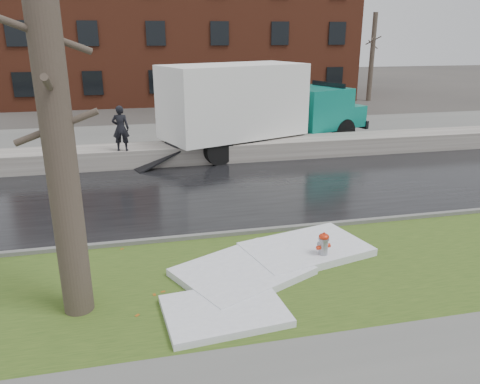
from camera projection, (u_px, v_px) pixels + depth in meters
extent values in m
plane|color=#47423D|center=(231.00, 254.00, 11.17)|extent=(120.00, 120.00, 0.00)
cube|color=#2F4818|center=(243.00, 279.00, 10.01)|extent=(60.00, 4.50, 0.04)
cube|color=black|center=(203.00, 194.00, 15.32)|extent=(60.00, 7.00, 0.03)
cube|color=slate|center=(178.00, 139.00, 23.16)|extent=(60.00, 9.00, 0.03)
cube|color=slate|center=(223.00, 235.00, 12.07)|extent=(60.00, 0.15, 0.14)
cube|color=#AEA89F|center=(188.00, 153.00, 19.08)|extent=(60.00, 1.60, 0.75)
cube|color=brown|center=(179.00, 33.00, 37.68)|extent=(26.00, 12.00, 10.00)
cylinder|color=brown|center=(72.00, 60.00, 32.87)|extent=(0.36, 0.36, 6.50)
cylinder|color=brown|center=(71.00, 45.00, 32.56)|extent=(0.84, 1.62, 0.73)
cylinder|color=brown|center=(69.00, 32.00, 32.27)|extent=(1.08, 1.26, 0.66)
cylinder|color=brown|center=(72.00, 54.00, 32.75)|extent=(1.40, 0.61, 0.63)
cylinder|color=brown|center=(372.00, 58.00, 35.64)|extent=(0.36, 0.36, 6.50)
cylinder|color=brown|center=(373.00, 45.00, 35.33)|extent=(0.84, 1.62, 0.73)
cylinder|color=brown|center=(374.00, 32.00, 35.04)|extent=(1.08, 1.26, 0.66)
cylinder|color=brown|center=(372.00, 53.00, 35.52)|extent=(1.40, 0.61, 0.63)
cylinder|color=gray|center=(323.00, 249.00, 10.62)|extent=(0.24, 0.24, 0.62)
ellipsoid|color=red|center=(324.00, 237.00, 10.53)|extent=(0.29, 0.29, 0.14)
cylinder|color=red|center=(324.00, 233.00, 10.50)|extent=(0.05, 0.05, 0.04)
cylinder|color=red|center=(319.00, 248.00, 10.55)|extent=(0.11, 0.11, 0.10)
cylinder|color=red|center=(328.00, 245.00, 10.66)|extent=(0.11, 0.11, 0.10)
cylinder|color=gray|center=(320.00, 244.00, 10.71)|extent=(0.14, 0.11, 0.12)
cylinder|color=brown|center=(57.00, 133.00, 7.78)|extent=(0.71, 0.71, 6.77)
cylinder|color=brown|center=(52.00, 92.00, 7.57)|extent=(0.20, 1.68, 0.70)
cylinder|color=brown|center=(45.00, 35.00, 7.29)|extent=(1.37, 0.80, 0.64)
cylinder|color=brown|center=(57.00, 127.00, 7.75)|extent=(1.41, 0.17, 0.61)
cube|color=black|center=(261.00, 134.00, 20.89)|extent=(8.65, 4.07, 0.24)
cube|color=white|center=(234.00, 101.00, 19.64)|extent=(6.53, 4.64, 2.97)
cube|color=#0E806E|center=(315.00, 108.00, 22.21)|extent=(3.29, 3.36, 1.87)
cube|color=#0E806E|center=(339.00, 114.00, 23.17)|extent=(2.08, 2.73, 0.99)
cube|color=black|center=(328.00, 92.00, 22.39)|extent=(0.84, 2.10, 0.99)
cube|color=black|center=(156.00, 158.00, 18.40)|extent=(2.23, 1.89, 0.74)
cylinder|color=black|center=(344.00, 132.00, 22.05)|extent=(1.25, 0.73, 1.21)
cylinder|color=black|center=(311.00, 124.00, 23.89)|extent=(1.25, 0.73, 1.21)
cylinder|color=black|center=(255.00, 145.00, 19.44)|extent=(1.25, 0.73, 1.21)
cylinder|color=black|center=(226.00, 135.00, 21.28)|extent=(1.25, 0.73, 1.21)
cylinder|color=black|center=(219.00, 150.00, 18.53)|extent=(1.25, 0.73, 1.21)
cylinder|color=black|center=(192.00, 140.00, 20.37)|extent=(1.25, 0.73, 1.21)
imported|color=black|center=(121.00, 128.00, 17.59)|extent=(0.67, 0.48, 1.72)
cube|color=white|center=(242.00, 271.00, 10.10)|extent=(3.21, 2.94, 0.16)
cube|color=white|center=(224.00, 311.00, 8.69)|extent=(2.34, 1.80, 0.14)
cube|color=white|center=(306.00, 249.00, 11.12)|extent=(3.15, 2.43, 0.18)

